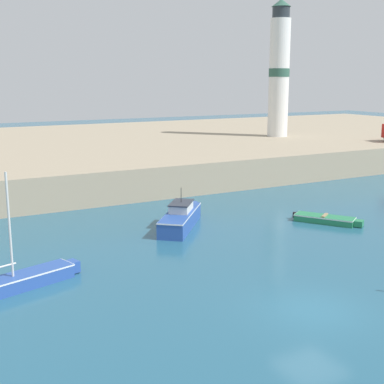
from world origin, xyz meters
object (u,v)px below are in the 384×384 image
dinghy_green_1 (326,219)px  sailboat_blue_2 (6,284)px  lighthouse (279,71)px  motorboat_blue_0 (181,217)px

dinghy_green_1 → sailboat_blue_2: bearing=-174.0°
dinghy_green_1 → lighthouse: 29.83m
sailboat_blue_2 → motorboat_blue_0: bearing=26.4°
motorboat_blue_0 → dinghy_green_1: motorboat_blue_0 is taller
motorboat_blue_0 → sailboat_blue_2: bearing=-153.6°
dinghy_green_1 → sailboat_blue_2: 19.80m
motorboat_blue_0 → dinghy_green_1: (8.49, -3.47, -0.37)m
motorboat_blue_0 → lighthouse: (23.03, 20.79, 9.11)m
motorboat_blue_0 → sailboat_blue_2: (-11.20, -5.56, -0.24)m
motorboat_blue_0 → lighthouse: 32.34m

